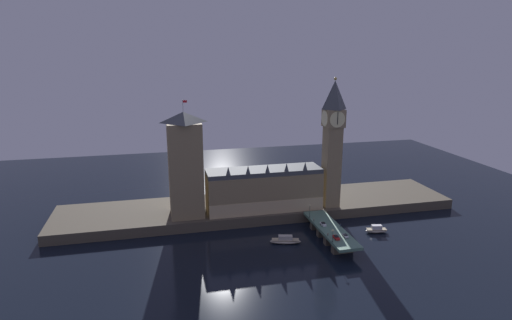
{
  "coord_description": "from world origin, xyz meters",
  "views": [
    {
      "loc": [
        -53.26,
        -182.33,
        88.7
      ],
      "look_at": [
        -5.8,
        20.0,
        35.32
      ],
      "focal_mm": 30.0,
      "sensor_mm": 36.0,
      "label": 1
    }
  ],
  "objects": [
    {
      "name": "pedestrian_far_rail",
      "position": [
        20.24,
        4.53,
        6.91
      ],
      "size": [
        0.38,
        0.38,
        1.61
      ],
      "color": "black",
      "rests_on": "bridge"
    },
    {
      "name": "ground_plane",
      "position": [
        0.0,
        0.0,
        0.0
      ],
      "size": [
        400.0,
        400.0,
        0.0
      ],
      "primitive_type": "plane",
      "color": "black"
    },
    {
      "name": "car_northbound_trail",
      "position": [
        22.73,
        -17.12,
        6.79
      ],
      "size": [
        2.03,
        4.34,
        1.54
      ],
      "color": "red",
      "rests_on": "bridge"
    },
    {
      "name": "car_northbound_lead",
      "position": [
        22.73,
        -1.52,
        6.8
      ],
      "size": [
        2.01,
        3.94,
        1.59
      ],
      "color": "white",
      "rests_on": "bridge"
    },
    {
      "name": "boat_upstream",
      "position": [
        2.85,
        -4.08,
        1.44
      ],
      "size": [
        15.14,
        7.64,
        3.95
      ],
      "color": "#B2A893",
      "rests_on": "ground_plane"
    },
    {
      "name": "parliament_hall",
      "position": [
        0.7,
        29.15,
        16.52
      ],
      "size": [
        61.25,
        17.67,
        26.78
      ],
      "color": "#8E7A56",
      "rests_on": "embankment"
    },
    {
      "name": "victoria_tower",
      "position": [
        -40.39,
        29.92,
        32.47
      ],
      "size": [
        17.18,
        17.18,
        60.0
      ],
      "color": "#8E7A56",
      "rests_on": "embankment"
    },
    {
      "name": "embankment",
      "position": [
        0.0,
        39.0,
        2.69
      ],
      "size": [
        220.0,
        42.0,
        5.38
      ],
      "color": "#4C4438",
      "rests_on": "ground_plane"
    },
    {
      "name": "street_lamp_near",
      "position": [
        19.84,
        -19.72,
        9.8
      ],
      "size": [
        1.34,
        0.6,
        5.97
      ],
      "color": "#2D3333",
      "rests_on": "bridge"
    },
    {
      "name": "bridge",
      "position": [
        25.21,
        -5.0,
        4.03
      ],
      "size": [
        11.29,
        46.0,
        6.06
      ],
      "color": "slate",
      "rests_on": "ground_plane"
    },
    {
      "name": "car_southbound_lead",
      "position": [
        27.7,
        -16.1,
        6.68
      ],
      "size": [
        1.85,
        3.8,
        1.33
      ],
      "color": "silver",
      "rests_on": "bridge"
    },
    {
      "name": "street_lamp_far",
      "position": [
        19.84,
        9.72,
        10.48
      ],
      "size": [
        1.34,
        0.6,
        7.08
      ],
      "color": "#2D3333",
      "rests_on": "bridge"
    },
    {
      "name": "pedestrian_mid_walk",
      "position": [
        30.18,
        -5.07,
        6.96
      ],
      "size": [
        0.38,
        0.38,
        1.7
      ],
      "color": "black",
      "rests_on": "bridge"
    },
    {
      "name": "clock_tower",
      "position": [
        37.54,
        25.67,
        42.45
      ],
      "size": [
        10.33,
        10.44,
        70.0
      ],
      "color": "#8E7A56",
      "rests_on": "embankment"
    },
    {
      "name": "pedestrian_near_rail",
      "position": [
        20.24,
        -13.48,
        6.89
      ],
      "size": [
        0.38,
        0.38,
        1.59
      ],
      "color": "black",
      "rests_on": "bridge"
    },
    {
      "name": "boat_downstream",
      "position": [
        50.97,
        -2.66,
        1.45
      ],
      "size": [
        11.55,
        5.95,
        3.97
      ],
      "color": "#B2A893",
      "rests_on": "ground_plane"
    }
  ]
}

